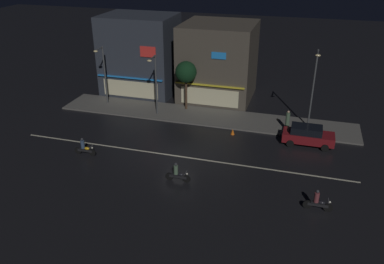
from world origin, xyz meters
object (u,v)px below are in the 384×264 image
parked_car_near_kerb (308,135)px  motorcycle_lead (177,174)px  streetlamp_west (103,70)px  pedestrian_on_sidewalk (287,121)px  streetlamp_mid (155,80)px  motorcycle_following (318,202)px  motorcycle_opposite_lane (84,148)px  traffic_cone (233,132)px  streetlamp_east (314,83)px

parked_car_near_kerb → motorcycle_lead: parked_car_near_kerb is taller
streetlamp_west → pedestrian_on_sidewalk: (19.01, -1.22, -2.81)m
streetlamp_mid → motorcycle_following: size_ratio=3.16×
streetlamp_west → motorcycle_following: bearing=-30.5°
motorcycle_opposite_lane → traffic_cone: motorcycle_opposite_lane is taller
motorcycle_following → motorcycle_opposite_lane: bearing=-7.1°
streetlamp_mid → parked_car_near_kerb: bearing=-8.3°
motorcycle_lead → motorcycle_following: 9.82m
motorcycle_lead → traffic_cone: bearing=-105.2°
streetlamp_east → motorcycle_following: 13.36m
parked_car_near_kerb → traffic_cone: (-6.51, 0.09, -0.59)m
streetlamp_west → parked_car_near_kerb: (20.88, -3.44, -2.95)m
streetlamp_mid → pedestrian_on_sidewalk: size_ratio=3.19×
parked_car_near_kerb → traffic_cone: 6.54m
streetlamp_east → motorcycle_lead: (-8.87, -12.07, -3.80)m
streetlamp_west → parked_car_near_kerb: bearing=-9.3°
streetlamp_west → streetlamp_east: size_ratio=0.84×
streetlamp_east → pedestrian_on_sidewalk: 4.05m
streetlamp_east → motorcycle_lead: size_ratio=3.84×
streetlamp_east → parked_car_near_kerb: bearing=-89.6°
traffic_cone → streetlamp_mid: bearing=165.9°
pedestrian_on_sidewalk → motorcycle_lead: bearing=-170.9°
motorcycle_lead → traffic_cone: size_ratio=3.45×
parked_car_near_kerb → motorcycle_opposite_lane: 18.82m
motorcycle_opposite_lane → traffic_cone: (10.92, 7.16, -0.36)m
motorcycle_opposite_lane → traffic_cone: bearing=-146.3°
streetlamp_mid → motorcycle_opposite_lane: streetlamp_mid is taller
streetlamp_west → motorcycle_lead: (11.99, -12.15, -3.19)m
motorcycle_lead → motorcycle_opposite_lane: (-8.55, 1.65, 0.00)m
parked_car_near_kerb → motorcycle_opposite_lane: size_ratio=2.26×
parked_car_near_kerb → motorcycle_following: (0.90, -9.42, -0.24)m
streetlamp_mid → motorcycle_opposite_lane: 10.11m
streetlamp_mid → motorcycle_opposite_lane: size_ratio=3.16×
pedestrian_on_sidewalk → traffic_cone: (-4.64, -2.13, -0.74)m
motorcycle_following → parked_car_near_kerb: bearing=-84.3°
streetlamp_west → motorcycle_lead: size_ratio=3.23×
parked_car_near_kerb → traffic_cone: bearing=179.2°
parked_car_near_kerb → motorcycle_opposite_lane: bearing=-157.9°
pedestrian_on_sidewalk → motorcycle_opposite_lane: size_ratio=0.99×
motorcycle_lead → streetlamp_east: bearing=-126.4°
motorcycle_lead → traffic_cone: (2.38, 8.80, -0.36)m
streetlamp_west → traffic_cone: size_ratio=11.14×
streetlamp_mid → pedestrian_on_sidewalk: 13.11m
pedestrian_on_sidewalk → motorcycle_lead: 13.00m
streetlamp_east → motorcycle_opposite_lane: 20.65m
motorcycle_lead → traffic_cone: 9.13m
streetlamp_east → motorcycle_following: streetlamp_east is taller
motorcycle_lead → motorcycle_opposite_lane: bearing=-11.0°
streetlamp_east → streetlamp_mid: bearing=-175.3°
parked_car_near_kerb → motorcycle_following: size_ratio=2.26×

